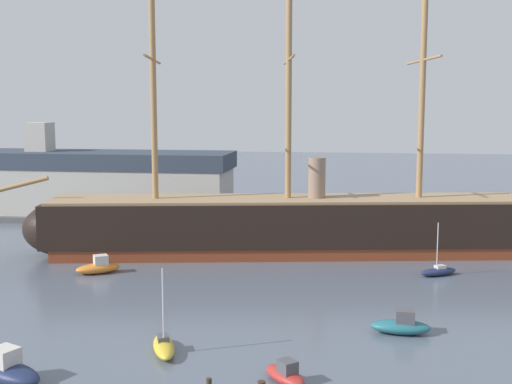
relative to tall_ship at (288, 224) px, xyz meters
name	(u,v)px	position (x,y,z in m)	size (l,w,h in m)	color
tall_ship	(288,224)	(0.00, 0.00, 0.00)	(61.52, 17.15, 29.78)	brown
motorboat_foreground_left	(9,371)	(-12.81, -35.29, -2.53)	(5.22, 3.84, 2.03)	#1E284C
motorboat_foreground_right	(285,374)	(3.11, -32.97, -2.75)	(3.24, 3.42, 1.40)	#B22D28
sailboat_near_centre	(164,346)	(-5.21, -29.56, -2.76)	(2.82, 4.56, 5.70)	gold
motorboat_mid_right	(401,325)	(10.37, -23.67, -2.63)	(4.23, 1.85, 1.76)	#236670
motorboat_alongside_bow	(98,267)	(-17.14, -10.86, -2.63)	(4.46, 3.70, 1.75)	orange
sailboat_alongside_stern	(438,271)	(15.01, -7.01, -2.82)	(3.98, 2.97, 5.10)	#1E284C
dinghy_distant_centre	(295,223)	(-0.76, 17.27, -2.96)	(2.48, 2.31, 0.56)	#1E284C
dockside_warehouse_left	(52,184)	(-35.96, 18.99, 1.47)	(56.37, 12.21, 13.56)	#565659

